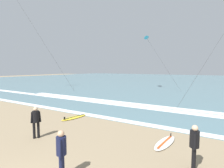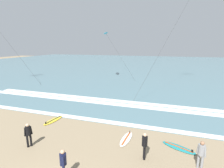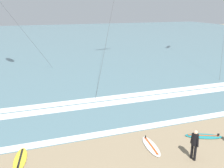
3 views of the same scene
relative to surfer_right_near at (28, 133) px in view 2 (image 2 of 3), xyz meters
The scene contains 12 objects.
ocean_surface 49.71m from the surfer_right_near, 85.61° to the left, with size 140.00×90.00×0.01m, color slate.
wave_foam_shoreline 5.41m from the surfer_right_near, 68.23° to the left, with size 53.06×0.66×0.01m, color white.
wave_foam_mid_break 9.79m from the surfer_right_near, 75.58° to the left, with size 58.86×0.99×0.01m, color white.
wave_foam_outer_break 11.84m from the surfer_right_near, 63.58° to the left, with size 38.75×0.91×0.01m, color white.
surfer_right_near is the anchor object (origin of this frame).
surfer_mid_group 4.07m from the surfer_right_near, 25.12° to the right, with size 0.37×0.47×1.60m.
surfer_left_far 10.16m from the surfer_right_near, ahead, with size 0.46×0.38×1.60m.
surfer_left_near 7.26m from the surfer_right_near, ahead, with size 0.32×0.52×1.60m.
surfboard_foreground_flat 3.95m from the surfer_right_near, 104.32° to the left, with size 0.88×2.16×0.25m.
surfboard_right_spare 6.42m from the surfer_right_near, 25.45° to the left, with size 0.78×2.14×0.25m.
surfboard_near_water 9.59m from the surfer_right_near, 16.55° to the left, with size 2.16×1.39×0.25m.
kite_cyan_high_right 24.03m from the surfer_right_near, 97.14° to the left, with size 6.45×3.28×8.67m.
Camera 2 is at (4.28, -3.96, 6.41)m, focal length 27.61 mm.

